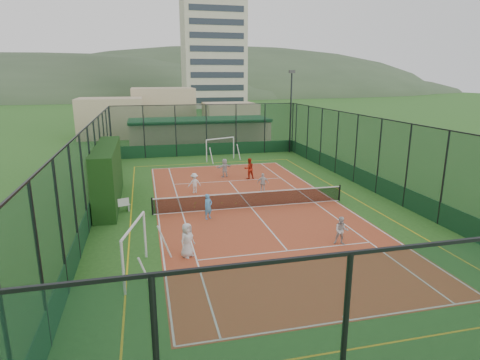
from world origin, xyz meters
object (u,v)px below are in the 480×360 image
Objects in this scene: apartment_tower at (213,46)px; child_far_back at (225,168)px; white_bench at (116,206)px; child_far_left at (194,183)px; coach at (249,169)px; child_near_mid at (208,206)px; child_far_right at (263,183)px; futsal_goal_far at (220,149)px; floodlight_ne at (291,112)px; child_near_left at (187,240)px; clubhouse at (200,133)px; child_near_right at (341,231)px; futsal_goal_near at (135,250)px.

child_far_back is (-12.04, -74.23, -14.26)m from apartment_tower.
white_bench is 1.12× the size of child_far_left.
apartment_tower is at bearing -105.39° from coach.
child_near_mid is 9.55m from child_far_back.
child_far_right is (9.41, 2.00, 0.25)m from white_bench.
futsal_goal_far is 6.62m from child_far_back.
floodlight_ne is 17.52m from child_far_left.
floodlight_ne is 23.01m from white_bench.
child_far_left is at bearing 24.92° from coach.
child_near_mid is at bearing 53.65° from coach.
child_near_left is 9.89m from child_far_left.
floodlight_ne is 0.54× the size of clubhouse.
child_near_mid is at bearing -126.43° from futsal_goal_far.
child_near_right is 0.98× the size of child_far_left.
white_bench is (-16.40, -15.71, -3.70)m from floodlight_ne.
child_far_back is at bearing -99.22° from apartment_tower.
child_far_left is (4.90, 2.95, 0.26)m from white_bench.
white_bench is (-19.80, -81.11, -14.57)m from apartment_tower.
child_near_left is 4.84m from child_near_mid.
child_far_back is at bearing 22.81° from white_bench.
child_far_left is 4.62m from child_far_right.
child_near_mid is 1.03× the size of child_far_left.
child_far_right is 3.86m from coach.
floodlight_ne is 12.81m from child_far_back.
futsal_goal_near is (-6.60, -29.04, -0.54)m from clubhouse.
child_far_left is at bearing 3.57° from child_far_right.
white_bench is (-7.80, -21.11, -1.15)m from clubhouse.
white_bench is 0.48× the size of futsal_goal_far.
apartment_tower is 80.84m from child_far_left.
apartment_tower reaches higher than white_bench.
child_far_right reaches higher than white_bench.
child_near_mid is at bearing 29.74° from child_near_left.
futsal_goal_near is at bearing -154.14° from child_near_mid.
futsal_goal_far is 2.37× the size of child_far_right.
child_near_mid is at bearing 51.59° from child_far_back.
floodlight_ne is 5.40× the size of white_bench.
child_near_mid is (-3.67, -15.69, -0.31)m from futsal_goal_far.
floodlight_ne reaches higher than white_bench.
futsal_goal_near is at bearing -100.16° from white_bench.
child_near_left is 10.70m from child_far_right.
coach is (1.70, -1.02, 0.08)m from child_far_back.
coach reaches higher than child_near_mid.
child_far_back is (2.76, 9.14, 0.02)m from child_near_mid.
child_far_left is at bearing -100.80° from apartment_tower.
child_far_left is 5.41m from coach.
child_near_right is at bearing 107.51° from child_far_left.
child_far_right is at bearing -97.48° from apartment_tower.
futsal_goal_far is 7.61m from coach.
child_far_left is at bearing 140.01° from child_near_right.
child_far_right is (1.61, -19.11, -0.90)m from clubhouse.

